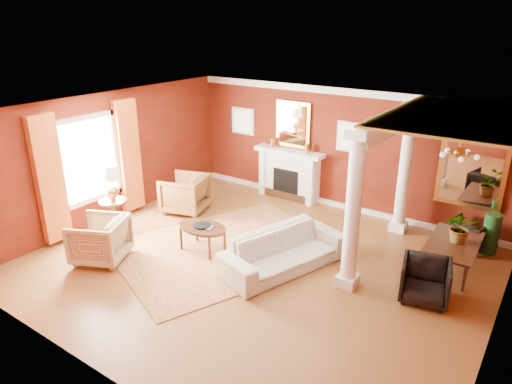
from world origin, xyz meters
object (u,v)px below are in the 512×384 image
Objects in this scene: armchair_stripe at (100,238)px; coffee_table at (202,228)px; dining_table at (454,248)px; side_table at (111,187)px; armchair_leopard at (185,192)px; sofa at (284,245)px.

coffee_table is at bearing 110.57° from armchair_stripe.
armchair_stripe is 6.63m from dining_table.
side_table is (-0.86, 1.04, 0.53)m from armchair_stripe.
side_table reaches higher than coffee_table.
armchair_leopard is 2.09m from coffee_table.
dining_table reaches higher than coffee_table.
armchair_leopard is 0.64× the size of dining_table.
dining_table is at bearing 81.30° from armchair_leopard.
side_table is at bearing 109.19° from dining_table.
sofa is 3.47m from armchair_leopard.
armchair_leopard is 5.99m from dining_table.
armchair_stripe is 1.95m from coffee_table.
armchair_stripe is at bearing -9.92° from armchair_leopard.
dining_table is (2.60, 1.74, -0.04)m from sofa.
side_table reaches higher than sofa.
side_table is at bearing 118.60° from sofa.
sofa is 1.72m from coffee_table.
sofa is 2.29× the size of coffee_table.
sofa is 2.54× the size of armchair_stripe.
side_table is at bearing -170.55° from coffee_table.
sofa is 3.13m from dining_table.
armchair_stripe is at bearing 138.26° from sofa.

